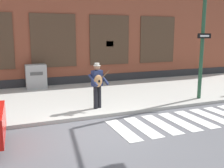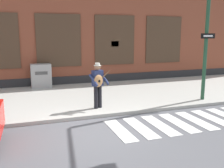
% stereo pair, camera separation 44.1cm
% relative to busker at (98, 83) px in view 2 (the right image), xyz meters
% --- Properties ---
extents(ground_plane, '(160.00, 160.00, 0.00)m').
position_rel_busker_xyz_m(ground_plane, '(-0.64, -2.01, -1.07)').
color(ground_plane, '#56565B').
extents(sidewalk, '(28.00, 5.84, 0.12)m').
position_rel_busker_xyz_m(sidewalk, '(-0.64, 2.14, -1.00)').
color(sidewalk, '#ADAAA3').
rests_on(sidewalk, ground).
extents(building_backdrop, '(28.00, 4.06, 6.02)m').
position_rel_busker_xyz_m(building_backdrop, '(-0.64, 7.05, 1.94)').
color(building_backdrop, brown).
rests_on(building_backdrop, ground).
extents(crosswalk, '(5.78, 1.90, 0.01)m').
position_rel_busker_xyz_m(crosswalk, '(2.73, -2.08, -1.06)').
color(crosswalk, silver).
rests_on(crosswalk, ground).
extents(busker, '(0.78, 0.65, 1.66)m').
position_rel_busker_xyz_m(busker, '(0.00, 0.00, 0.00)').
color(busker, black).
rests_on(busker, sidewalk).
extents(utility_box, '(1.00, 0.65, 1.19)m').
position_rel_busker_xyz_m(utility_box, '(-1.66, 4.60, -0.35)').
color(utility_box, '#9E9E9E').
rests_on(utility_box, sidewalk).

